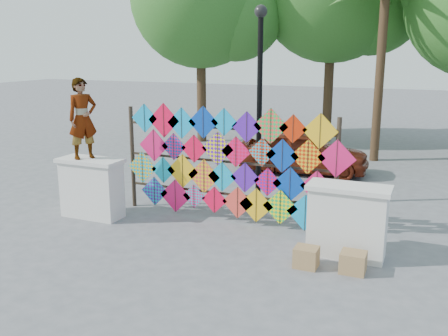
% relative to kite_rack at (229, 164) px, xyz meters
% --- Properties ---
extents(ground, '(80.00, 80.00, 0.00)m').
position_rel_kite_rack_xyz_m(ground, '(-0.10, -0.72, -1.22)').
color(ground, gray).
rests_on(ground, ground).
extents(parapet_left, '(1.40, 0.65, 1.28)m').
position_rel_kite_rack_xyz_m(parapet_left, '(-2.80, -0.92, -0.57)').
color(parapet_left, silver).
rests_on(parapet_left, ground).
extents(parapet_right, '(1.40, 0.65, 1.28)m').
position_rel_kite_rack_xyz_m(parapet_right, '(2.60, -0.92, -0.57)').
color(parapet_right, silver).
rests_on(parapet_right, ground).
extents(kite_rack, '(5.01, 0.24, 2.42)m').
position_rel_kite_rack_xyz_m(kite_rack, '(0.00, 0.00, 0.00)').
color(kite_rack, '#2E2319').
rests_on(kite_rack, ground).
extents(palm_tree, '(3.62, 3.62, 5.83)m').
position_rel_kite_rack_xyz_m(palm_tree, '(2.10, 7.28, 3.73)').
color(palm_tree, '#432D1C').
rests_on(palm_tree, ground).
extents(vendor_woman, '(0.66, 0.74, 1.69)m').
position_rel_kite_rack_xyz_m(vendor_woman, '(-2.92, -0.92, 0.90)').
color(vendor_woman, '#99999E').
rests_on(vendor_woman, parapet_left).
extents(sedan, '(3.85, 1.97, 1.26)m').
position_rel_kite_rack_xyz_m(sedan, '(0.40, 4.71, -0.59)').
color(sedan, '#602010').
rests_on(sedan, ground).
extents(lamppost, '(0.28, 0.28, 4.46)m').
position_rel_kite_rack_xyz_m(lamppost, '(0.20, 1.28, 1.47)').
color(lamppost, black).
rests_on(lamppost, ground).
extents(cardboard_box_near, '(0.39, 0.34, 0.34)m').
position_rel_kite_rack_xyz_m(cardboard_box_near, '(2.08, -1.64, -1.05)').
color(cardboard_box_near, tan).
rests_on(cardboard_box_near, ground).
extents(cardboard_box_far, '(0.40, 0.37, 0.34)m').
position_rel_kite_rack_xyz_m(cardboard_box_far, '(2.83, -1.54, -1.05)').
color(cardboard_box_far, tan).
rests_on(cardboard_box_far, ground).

